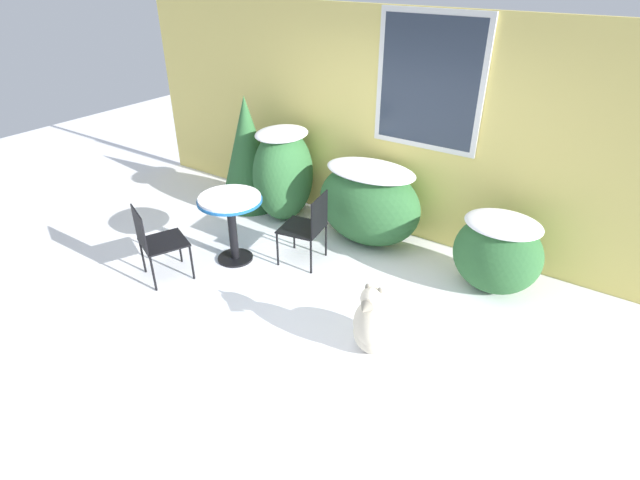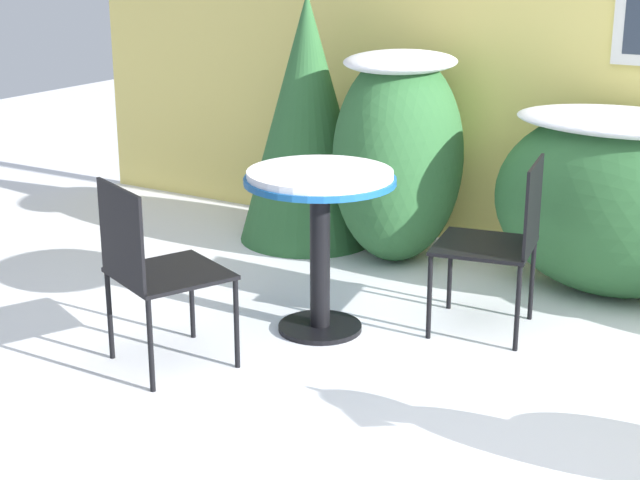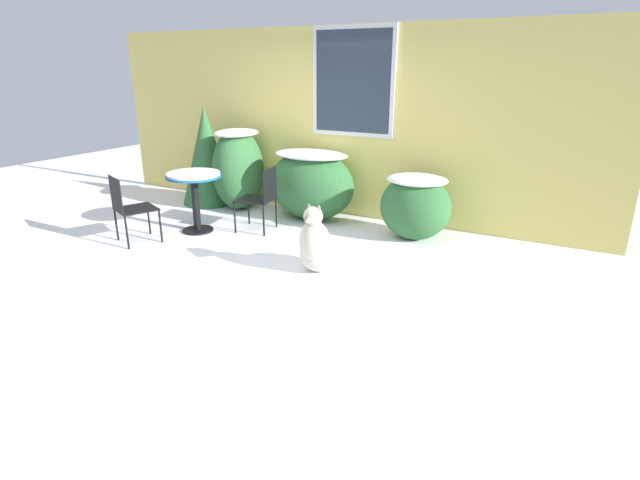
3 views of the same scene
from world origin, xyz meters
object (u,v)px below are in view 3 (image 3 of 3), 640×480
(patio_table, at_px, (194,185))
(patio_chair_near_table, at_px, (260,196))
(patio_chair_far_side, at_px, (129,206))
(dog, at_px, (318,247))

(patio_table, xyz_separation_m, patio_chair_near_table, (0.75, 0.44, -0.16))
(patio_table, height_order, patio_chair_far_side, patio_chair_far_side)
(patio_table, bearing_deg, patio_chair_near_table, 30.46)
(patio_table, distance_m, patio_chair_far_side, 0.87)
(patio_chair_near_table, relative_size, dog, 1.09)
(patio_table, height_order, dog, patio_table)
(patio_chair_far_side, bearing_deg, patio_chair_near_table, -110.46)
(dog, bearing_deg, patio_table, 163.53)
(patio_chair_near_table, xyz_separation_m, dog, (1.39, -0.91, -0.19))
(patio_table, relative_size, patio_chair_near_table, 0.94)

